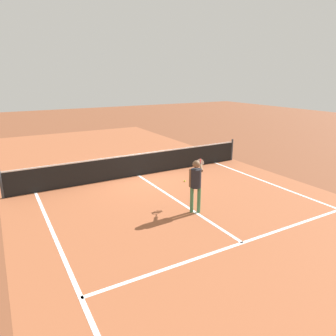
{
  "coord_description": "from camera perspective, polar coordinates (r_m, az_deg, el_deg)",
  "views": [
    {
      "loc": [
        -5.11,
        -11.52,
        4.08
      ],
      "look_at": [
        -0.0,
        -2.56,
        1.0
      ],
      "focal_mm": 32.95,
      "sensor_mm": 36.0,
      "label": 1
    }
  ],
  "objects": [
    {
      "name": "ground_plane",
      "position": [
        13.25,
        -5.49,
        -1.39
      ],
      "size": [
        60.0,
        60.0,
        0.0
      ],
      "primitive_type": "plane",
      "color": "brown"
    },
    {
      "name": "court_surface_inbounds",
      "position": [
        13.25,
        -5.49,
        -1.39
      ],
      "size": [
        10.62,
        24.4,
        0.0
      ],
      "primitive_type": "cube",
      "color": "#9E5433",
      "rests_on": "ground_plane"
    },
    {
      "name": "line_sideline_left",
      "position": [
        6.98,
        -16.79,
        -19.93
      ],
      "size": [
        0.1,
        11.89,
        0.01
      ],
      "primitive_type": "cube",
      "color": "white",
      "rests_on": "ground_plane"
    },
    {
      "name": "line_sideline_right",
      "position": [
        11.52,
        27.27,
        -6.05
      ],
      "size": [
        0.1,
        11.89,
        0.01
      ],
      "primitive_type": "cube",
      "color": "white",
      "rests_on": "ground_plane"
    },
    {
      "name": "line_service_near",
      "position": [
        8.3,
        13.61,
        -13.3
      ],
      "size": [
        8.22,
        0.1,
        0.01
      ],
      "primitive_type": "cube",
      "color": "white",
      "rests_on": "ground_plane"
    },
    {
      "name": "line_center_service",
      "position": [
        10.58,
        1.73,
        -6.04
      ],
      "size": [
        0.1,
        6.4,
        0.01
      ],
      "primitive_type": "cube",
      "color": "white",
      "rests_on": "ground_plane"
    },
    {
      "name": "net",
      "position": [
        13.1,
        -5.55,
        0.66
      ],
      "size": [
        10.4,
        0.09,
        1.07
      ],
      "color": "#33383D",
      "rests_on": "ground_plane"
    },
    {
      "name": "player_near",
      "position": [
        9.4,
        5.19,
        -2.28
      ],
      "size": [
        0.92,
        0.97,
        1.68
      ],
      "color": "#3F7247",
      "rests_on": "ground_plane"
    },
    {
      "name": "tennis_ball_near_net",
      "position": [
        12.43,
        3.1,
        -2.4
      ],
      "size": [
        0.07,
        0.07,
        0.07
      ],
      "primitive_type": "sphere",
      "color": "#CCE033",
      "rests_on": "ground_plane"
    }
  ]
}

